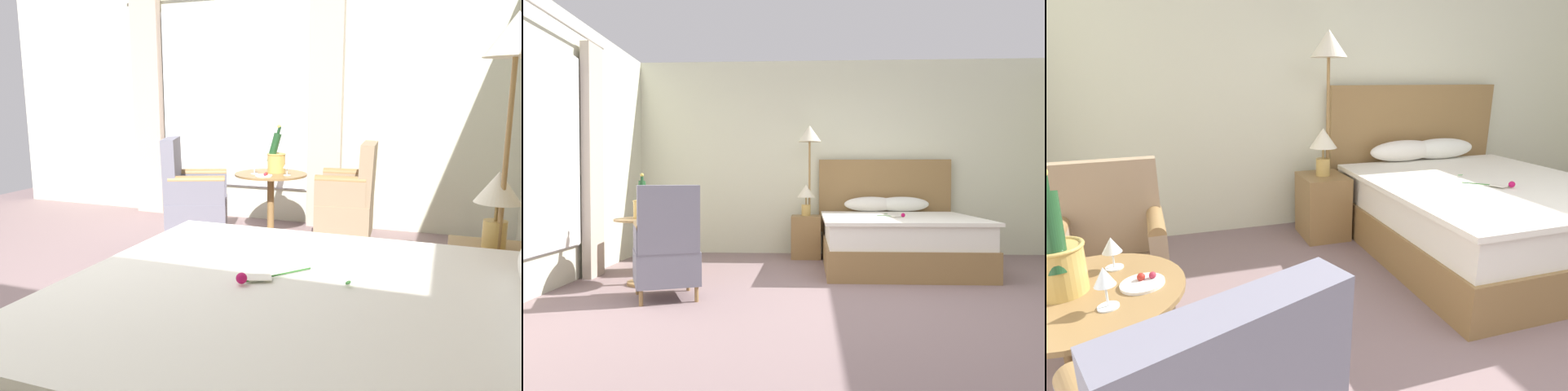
{
  "view_description": "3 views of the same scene",
  "coord_description": "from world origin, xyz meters",
  "views": [
    {
      "loc": [
        2.45,
        2.35,
        1.41
      ],
      "look_at": [
        -0.5,
        1.26,
        0.8
      ],
      "focal_mm": 35.0,
      "sensor_mm": 36.0,
      "label": 1
    },
    {
      "loc": [
        -0.52,
        -4.43,
        1.07
      ],
      "look_at": [
        -0.8,
        1.34,
        0.9
      ],
      "focal_mm": 35.0,
      "sensor_mm": 36.0,
      "label": 2
    },
    {
      "loc": [
        -1.81,
        -0.79,
        1.44
      ],
      "look_at": [
        -1.12,
        1.34,
        0.79
      ],
      "focal_mm": 28.0,
      "sensor_mm": 36.0,
      "label": 3
    }
  ],
  "objects": [
    {
      "name": "ground_plane",
      "position": [
        0.0,
        0.0,
        0.0
      ],
      "size": [
        7.57,
        7.57,
        0.0
      ],
      "primitive_type": "plane",
      "color": "gray"
    },
    {
      "name": "wall_window_side",
      "position": [
        -3.06,
        0.0,
        1.4
      ],
      "size": [
        0.27,
        6.19,
        2.82
      ],
      "color": "beige",
      "rests_on": "ground"
    },
    {
      "name": "bed",
      "position": [
        0.56,
        1.95,
        0.36
      ],
      "size": [
        1.88,
        2.18,
        1.38
      ],
      "color": "olive",
      "rests_on": "ground"
    },
    {
      "name": "nightstand",
      "position": [
        -0.56,
        2.62,
        0.29
      ],
      "size": [
        0.43,
        0.47,
        0.59
      ],
      "color": "olive",
      "rests_on": "ground"
    },
    {
      "name": "bedside_lamp",
      "position": [
        -0.56,
        2.62,
        0.88
      ],
      "size": [
        0.25,
        0.25,
        0.43
      ],
      "color": "tan",
      "rests_on": "nightstand"
    },
    {
      "name": "floor_lamp_brass",
      "position": [
        -0.51,
        2.64,
        1.53
      ],
      "size": [
        0.32,
        0.32,
        1.84
      ],
      "color": "olive",
      "rests_on": "ground"
    },
    {
      "name": "side_table_round",
      "position": [
        -2.17,
        0.74,
        0.4
      ],
      "size": [
        0.7,
        0.7,
        0.68
      ],
      "color": "olive",
      "rests_on": "ground"
    },
    {
      "name": "champagne_bucket",
      "position": [
        -2.26,
        0.76,
        0.82
      ],
      "size": [
        0.19,
        0.19,
        0.47
      ],
      "color": "tan",
      "rests_on": "side_table_round"
    },
    {
      "name": "wine_glass_near_bucket",
      "position": [
        -2.08,
        0.6,
        0.79
      ],
      "size": [
        0.07,
        0.07,
        0.15
      ],
      "color": "white",
      "rests_on": "side_table_round"
    },
    {
      "name": "wine_glass_near_edge",
      "position": [
        -2.1,
        0.93,
        0.78
      ],
      "size": [
        0.08,
        0.08,
        0.14
      ],
      "color": "white",
      "rests_on": "side_table_round"
    },
    {
      "name": "snack_plate",
      "position": [
        -1.98,
        0.74,
        0.69
      ],
      "size": [
        0.16,
        0.16,
        0.04
      ],
      "color": "white",
      "rests_on": "side_table_round"
    },
    {
      "name": "armchair_by_window",
      "position": [
        -2.2,
        1.51,
        0.44
      ],
      "size": [
        0.61,
        0.55,
        1.01
      ],
      "color": "olive",
      "rests_on": "ground"
    },
    {
      "name": "armchair_facing_bed",
      "position": [
        -1.8,
        0.07,
        0.45
      ],
      "size": [
        0.72,
        0.74,
        1.03
      ],
      "color": "olive",
      "rests_on": "ground"
    }
  ]
}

